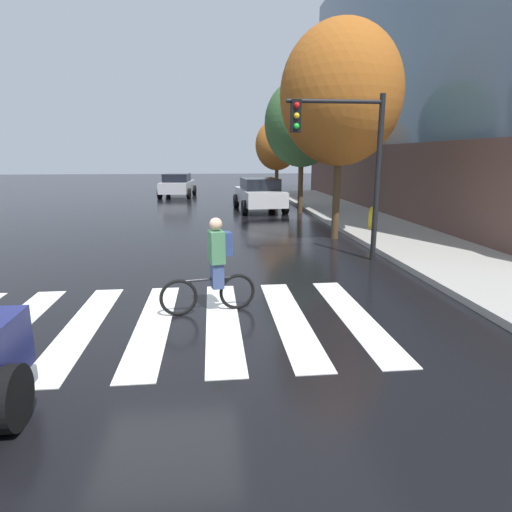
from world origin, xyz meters
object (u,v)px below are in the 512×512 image
at_px(sedan_mid, 259,194).
at_px(street_tree_near, 341,95).
at_px(cyclist, 215,266).
at_px(fire_hydrant, 372,218).
at_px(sedan_far, 177,185).
at_px(street_tree_mid, 302,123).
at_px(traffic_light_near, 348,150).
at_px(street_tree_far, 277,145).

height_order(sedan_mid, street_tree_near, street_tree_near).
distance_m(cyclist, fire_hydrant, 9.38).
relative_size(sedan_far, cyclist, 2.74).
relative_size(cyclist, street_tree_mid, 0.27).
distance_m(sedan_mid, traffic_light_near, 10.96).
xyz_separation_m(street_tree_mid, street_tree_far, (0.07, 7.98, -0.80)).
bearing_deg(fire_hydrant, street_tree_far, 95.98).
bearing_deg(street_tree_far, cyclist, -101.59).
height_order(sedan_mid, fire_hydrant, sedan_mid).
relative_size(fire_hydrant, street_tree_mid, 0.13).
xyz_separation_m(sedan_far, street_tree_near, (6.37, -15.63, 3.77)).
height_order(sedan_far, street_tree_mid, street_tree_mid).
xyz_separation_m(sedan_far, street_tree_mid, (6.53, -9.14, 3.38)).
xyz_separation_m(traffic_light_near, fire_hydrant, (2.32, 4.03, -2.33)).
relative_size(traffic_light_near, fire_hydrant, 5.38).
xyz_separation_m(traffic_light_near, street_tree_far, (0.91, 17.51, 0.52)).
height_order(sedan_mid, street_tree_mid, street_tree_mid).
bearing_deg(street_tree_mid, cyclist, -108.06).
relative_size(sedan_far, street_tree_mid, 0.75).
bearing_deg(sedan_mid, cyclist, -99.54).
xyz_separation_m(cyclist, fire_hydrant, (5.70, 7.44, -0.31)).
bearing_deg(street_tree_near, sedan_far, 112.16).
relative_size(traffic_light_near, street_tree_mid, 0.68).
bearing_deg(traffic_light_near, street_tree_mid, 84.96).
xyz_separation_m(sedan_far, cyclist, (2.31, -22.08, 0.04)).
bearing_deg(street_tree_near, street_tree_far, 89.08).
distance_m(street_tree_mid, street_tree_far, 8.02).
bearing_deg(street_tree_far, sedan_mid, -105.76).
bearing_deg(sedan_mid, traffic_light_near, -84.65).
bearing_deg(cyclist, sedan_far, 95.97).
relative_size(sedan_mid, cyclist, 2.85).
distance_m(sedan_far, traffic_light_near, 19.62).
xyz_separation_m(traffic_light_near, street_tree_near, (0.68, 3.04, 1.70)).
bearing_deg(sedan_mid, street_tree_mid, -32.96).
relative_size(sedan_mid, fire_hydrant, 6.18).
height_order(street_tree_near, street_tree_mid, street_tree_near).
xyz_separation_m(sedan_mid, sedan_far, (-4.69, 7.94, -0.04)).
height_order(sedan_far, traffic_light_near, traffic_light_near).
bearing_deg(street_tree_mid, street_tree_near, -91.44).
xyz_separation_m(traffic_light_near, street_tree_mid, (0.84, 9.53, 1.31)).
distance_m(fire_hydrant, street_tree_near, 4.47).
xyz_separation_m(sedan_mid, fire_hydrant, (3.33, -6.70, -0.30)).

